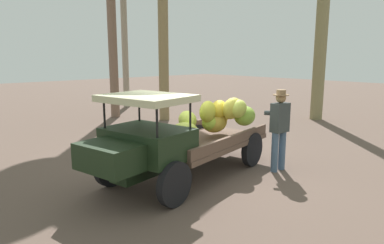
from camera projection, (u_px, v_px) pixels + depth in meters
The scene contains 3 objects.
ground_plane at pixel (186, 171), 7.77m from camera, with size 60.00×60.00×0.00m, color brown.
truck at pixel (183, 136), 7.15m from camera, with size 4.63×2.42×1.83m.
farmer at pixel (279, 125), 7.64m from camera, with size 0.53×0.47×1.80m.
Camera 1 is at (4.89, 5.59, 2.52)m, focal length 32.82 mm.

